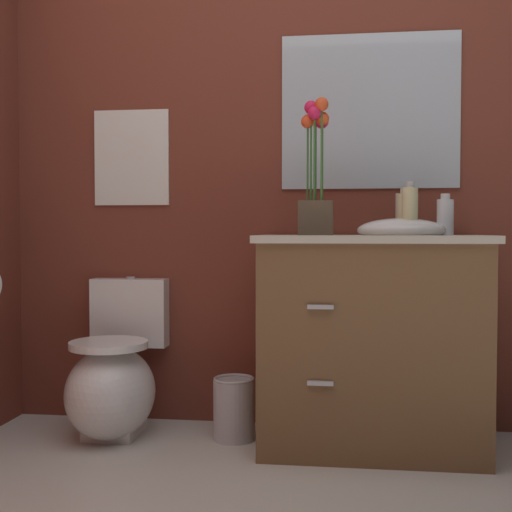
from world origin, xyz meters
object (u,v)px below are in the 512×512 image
at_px(trash_bin, 234,408).
at_px(toilet, 114,381).
at_px(vanity_cabinet, 372,339).
at_px(lotion_bottle, 410,210).
at_px(soap_bottle, 404,214).
at_px(hand_wash_bottle, 445,216).
at_px(wall_mirror, 370,111).
at_px(flower_vase, 316,185).
at_px(wall_poster, 132,158).

bearing_deg(trash_bin, toilet, -179.26).
height_order(vanity_cabinet, lotion_bottle, lotion_bottle).
distance_m(soap_bottle, trash_bin, 1.11).
bearing_deg(soap_bottle, trash_bin, -175.57).
relative_size(vanity_cabinet, hand_wash_bottle, 6.19).
relative_size(toilet, vanity_cabinet, 0.65).
bearing_deg(trash_bin, soap_bottle, 4.43).
xyz_separation_m(trash_bin, wall_mirror, (0.58, 0.26, 1.31)).
distance_m(vanity_cabinet, trash_bin, 0.67).
height_order(flower_vase, trash_bin, flower_vase).
height_order(vanity_cabinet, soap_bottle, soap_bottle).
relative_size(flower_vase, trash_bin, 2.04).
bearing_deg(soap_bottle, flower_vase, -159.14).
height_order(vanity_cabinet, hand_wash_bottle, vanity_cabinet).
height_order(wall_poster, wall_mirror, wall_mirror).
bearing_deg(hand_wash_bottle, wall_poster, 170.87).
bearing_deg(wall_mirror, wall_poster, 180.00).
xyz_separation_m(toilet, wall_poster, (-0.00, 0.27, 1.01)).
xyz_separation_m(vanity_cabinet, hand_wash_bottle, (0.30, 0.06, 0.51)).
bearing_deg(vanity_cabinet, flower_vase, -167.55).
distance_m(toilet, wall_mirror, 1.67).
distance_m(lotion_bottle, hand_wash_bottle, 0.19).
xyz_separation_m(lotion_bottle, wall_mirror, (-0.15, 0.33, 0.46)).
bearing_deg(lotion_bottle, wall_poster, 165.31).
relative_size(toilet, lotion_bottle, 3.18).
xyz_separation_m(hand_wash_bottle, wall_poster, (-1.43, 0.23, 0.29)).
height_order(toilet, hand_wash_bottle, hand_wash_bottle).
xyz_separation_m(toilet, trash_bin, (0.54, 0.01, -0.11)).
xyz_separation_m(wall_poster, wall_mirror, (1.12, 0.00, 0.19)).
relative_size(flower_vase, soap_bottle, 2.81).
bearing_deg(lotion_bottle, wall_mirror, 114.32).
bearing_deg(soap_bottle, hand_wash_bottle, -8.48).
bearing_deg(flower_vase, toilet, 175.05).
distance_m(vanity_cabinet, soap_bottle, 0.55).
relative_size(vanity_cabinet, wall_mirror, 1.34).
relative_size(vanity_cabinet, wall_poster, 2.37).
bearing_deg(toilet, soap_bottle, 2.86).
bearing_deg(hand_wash_bottle, vanity_cabinet, -167.89).
height_order(trash_bin, wall_poster, wall_poster).
bearing_deg(wall_mirror, flower_vase, -123.44).
height_order(soap_bottle, wall_mirror, wall_mirror).
relative_size(flower_vase, wall_poster, 1.23).
distance_m(hand_wash_bottle, trash_bin, 1.22).
height_order(toilet, wall_poster, wall_poster).
bearing_deg(trash_bin, hand_wash_bottle, 2.03).
xyz_separation_m(flower_vase, wall_mirror, (0.23, 0.34, 0.36)).
bearing_deg(hand_wash_bottle, lotion_bottle, -145.94).
distance_m(flower_vase, soap_bottle, 0.41).
bearing_deg(lotion_bottle, flower_vase, -178.27).
bearing_deg(vanity_cabinet, wall_mirror, 90.51).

